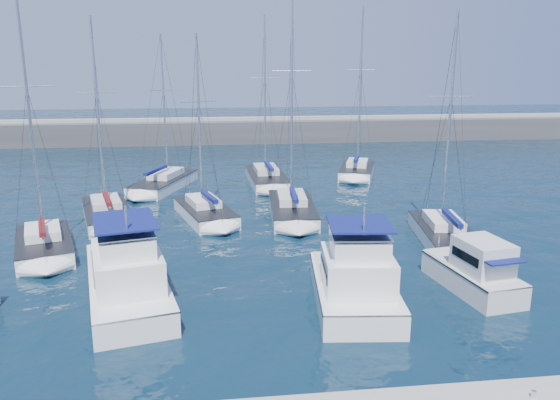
{
  "coord_description": "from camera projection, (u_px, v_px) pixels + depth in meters",
  "views": [
    {
      "loc": [
        -2.03,
        -25.4,
        11.19
      ],
      "look_at": [
        1.85,
        6.32,
        3.0
      ],
      "focal_mm": 35.0,
      "sensor_mm": 36.0,
      "label": 1
    }
  ],
  "objects": [
    {
      "name": "motor_yacht_stbd_inner",
      "position": [
        355.0,
        283.0,
        25.34
      ],
      "size": [
        4.41,
        7.88,
        4.69
      ],
      "rotation": [
        0.0,
        0.0,
        -0.11
      ],
      "color": "white",
      "rests_on": "ground"
    },
    {
      "name": "sailboat_mid_b",
      "position": [
        107.0,
        214.0,
        39.17
      ],
      "size": [
        5.06,
        8.64,
        14.49
      ],
      "rotation": [
        0.0,
        0.0,
        0.26
      ],
      "color": "silver",
      "rests_on": "ground"
    },
    {
      "name": "dock_cleat_near_stbd",
      "position": [
        534.0,
        394.0,
        17.62
      ],
      "size": [
        0.16,
        0.16,
        0.25
      ],
      "primitive_type": "cylinder",
      "color": "silver",
      "rests_on": "dock"
    },
    {
      "name": "motor_yacht_stbd_outer",
      "position": [
        475.0,
        273.0,
        27.09
      ],
      "size": [
        3.22,
        6.05,
        3.2
      ],
      "rotation": [
        0.0,
        0.0,
        0.15
      ],
      "color": "silver",
      "rests_on": "ground"
    },
    {
      "name": "ground",
      "position": [
        259.0,
        290.0,
        27.44
      ],
      "size": [
        220.0,
        220.0,
        0.0
      ],
      "primitive_type": "plane",
      "color": "black",
      "rests_on": "ground"
    },
    {
      "name": "breakwater",
      "position": [
        228.0,
        134.0,
        77.17
      ],
      "size": [
        160.0,
        6.0,
        4.45
      ],
      "color": "#424244",
      "rests_on": "ground"
    },
    {
      "name": "motor_yacht_port_inner",
      "position": [
        127.0,
        278.0,
        25.97
      ],
      "size": [
        5.7,
        10.61,
        4.69
      ],
      "rotation": [
        0.0,
        0.0,
        0.23
      ],
      "color": "white",
      "rests_on": "ground"
    },
    {
      "name": "sailboat_mid_d",
      "position": [
        292.0,
        208.0,
        40.46
      ],
      "size": [
        3.7,
        8.95,
        16.84
      ],
      "rotation": [
        0.0,
        0.0,
        -0.06
      ],
      "color": "silver",
      "rests_on": "ground"
    },
    {
      "name": "sailboat_back_a",
      "position": [
        164.0,
        183.0,
        49.13
      ],
      "size": [
        5.92,
        9.51,
        13.78
      ],
      "rotation": [
        0.0,
        0.0,
        -0.34
      ],
      "color": "white",
      "rests_on": "ground"
    },
    {
      "name": "sailboat_back_c",
      "position": [
        357.0,
        170.0,
        54.38
      ],
      "size": [
        5.21,
        7.65,
        16.58
      ],
      "rotation": [
        0.0,
        0.0,
        -0.34
      ],
      "color": "white",
      "rests_on": "ground"
    },
    {
      "name": "sailboat_mid_a",
      "position": [
        44.0,
        244.0,
        32.5
      ],
      "size": [
        4.97,
        7.56,
        15.68
      ],
      "rotation": [
        0.0,
        0.0,
        0.3
      ],
      "color": "white",
      "rests_on": "ground"
    },
    {
      "name": "sailboat_mid_e",
      "position": [
        444.0,
        234.0,
        34.63
      ],
      "size": [
        4.2,
        8.34,
        14.49
      ],
      "rotation": [
        0.0,
        0.0,
        -0.15
      ],
      "color": "white",
      "rests_on": "ground"
    },
    {
      "name": "sailboat_back_b",
      "position": [
        267.0,
        178.0,
        51.1
      ],
      "size": [
        3.51,
        9.13,
        15.47
      ],
      "rotation": [
        0.0,
        0.0,
        0.04
      ],
      "color": "silver",
      "rests_on": "ground"
    },
    {
      "name": "sailboat_mid_c",
      "position": [
        205.0,
        212.0,
        39.58
      ],
      "size": [
        4.93,
        7.9,
        13.36
      ],
      "rotation": [
        0.0,
        0.0,
        0.29
      ],
      "color": "white",
      "rests_on": "ground"
    }
  ]
}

